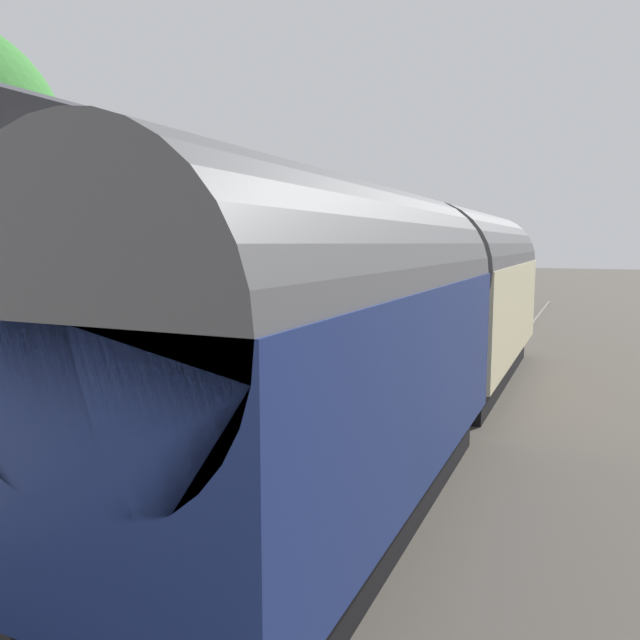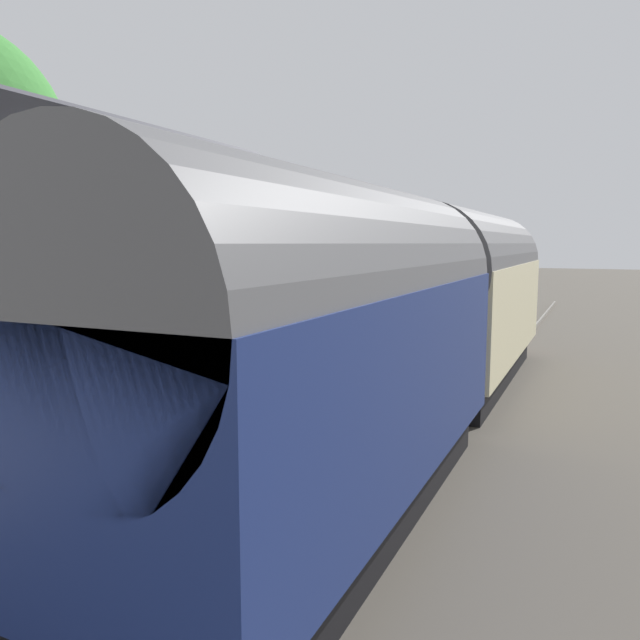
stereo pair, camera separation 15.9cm
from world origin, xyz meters
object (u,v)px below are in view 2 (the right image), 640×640
Objects in this scene: bench_mid_platform at (339,312)px; tree_distant at (124,210)px; train at (420,312)px; planter_edge_far at (269,313)px; bench_by_lamp at (307,321)px; planter_edge_near at (258,328)px; tree_far_left at (168,198)px; tree_far_right at (129,233)px; station_building at (76,297)px.

tree_distant is at bearing 83.97° from bench_mid_platform.
planter_edge_far is (5.57, 6.45, -0.91)m from train.
bench_by_lamp is 11.00m from tree_distant.
train is 8.57m from planter_edge_far.
planter_edge_near is 0.12× the size of tree_far_left.
tree_far_right is at bearing 78.88° from bench_by_lamp.
tree_distant is at bearing 69.60° from bench_by_lamp.
tree_far_right is (8.44, 6.28, 1.34)m from station_building.
bench_mid_platform is 3.42m from planter_edge_near.
tree_far_left is (8.08, 10.34, 4.45)m from planter_edge_far.
tree_far_right reaches higher than bench_by_lamp.
train is 19.68× the size of planter_edge_far.
bench_by_lamp is 2.62m from bench_mid_platform.
planter_edge_near is 0.18× the size of tree_far_right.
planter_edge_near is (3.35, 5.58, -1.05)m from train.
planter_edge_near is at bearing 116.37° from bench_by_lamp.
train is 6.45m from station_building.
bench_by_lamp is 1.42× the size of planter_edge_near.
tree_far_right is (2.12, 6.42, 2.69)m from planter_edge_near.
planter_edge_near is at bearing -1.28° from station_building.
bench_by_lamp reaches higher than planter_edge_far.
station_building is 5.43× the size of bench_mid_platform.
bench_by_lamp is 1.00× the size of bench_mid_platform.
train reaches higher than bench_by_lamp.
tree_far_right reaches higher than planter_edge_far.
bench_by_lamp is 0.19× the size of tree_distant.
tree_far_left is at bearing 23.87° from tree_distant.
bench_mid_platform is (6.58, 4.45, -0.89)m from train.
station_building is 6.46m from planter_edge_near.
bench_by_lamp is (6.93, -1.38, -1.19)m from station_building.
planter_edge_near is (-0.61, 1.24, -0.17)m from bench_by_lamp.
tree_far_right is 3.15m from tree_distant.
tree_distant is (2.13, 2.12, 0.96)m from tree_far_right.
station_building is 5.43× the size of bench_by_lamp.
tree_far_left reaches higher than train.
planter_edge_far is (8.54, 0.74, -1.21)m from station_building.
station_building is at bearing -146.32° from tree_far_left.
tree_far_right is at bearing 91.02° from planter_edge_far.
tree_far_left reaches higher than tree_distant.
bench_by_lamp is 8.20m from tree_far_right.
station_building is 13.69m from tree_distant.
tree_far_right reaches higher than planter_edge_near.
planter_edge_near is at bearing -116.45° from tree_distant.
tree_distant is at bearing 38.48° from station_building.
planter_edge_far is 13.86m from tree_far_left.
bench_mid_platform is at bearing -119.81° from tree_far_left.
planter_edge_far is at bearing -88.98° from tree_far_right.
planter_edge_far reaches higher than planter_edge_near.
train is at bearing -121.00° from planter_edge_near.
tree_distant is 0.93× the size of tree_far_left.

